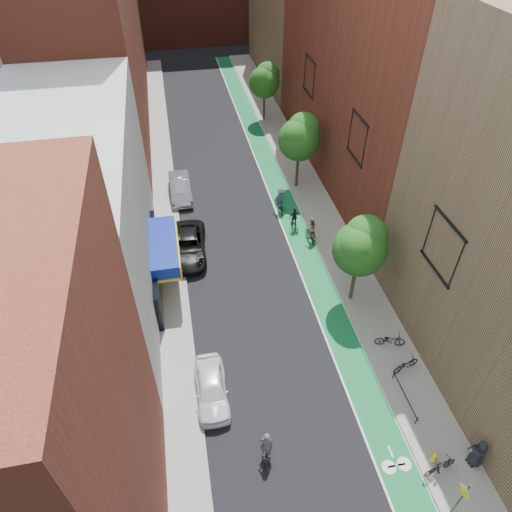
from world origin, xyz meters
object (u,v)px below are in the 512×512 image
cyclist_lane_near (311,231)px  pedestrian (478,453)px  fire_hydrant (435,457)px  cyclist_lead (266,449)px  parked_car_black (188,246)px  cyclist_lane_far (280,201)px  parked_car_white (211,388)px  cyclist_lane_mid (294,221)px  parked_car_silver (180,188)px

cyclist_lane_near → pedestrian: (2.90, -18.07, 0.18)m
fire_hydrant → cyclist_lead: bearing=166.8°
parked_car_black → cyclist_lane_near: 9.30m
cyclist_lead → fire_hydrant: cyclist_lead is taller
cyclist_lane_far → fire_hydrant: cyclist_lane_far is taller
parked_car_white → cyclist_lead: cyclist_lead is taller
parked_car_black → cyclist_lane_near: (9.30, -0.26, 0.10)m
cyclist_lane_far → pedestrian: bearing=100.6°
parked_car_white → fire_hydrant: 11.62m
parked_car_black → pedestrian: size_ratio=3.07×
parked_car_white → cyclist_lane_far: 17.97m
parked_car_white → cyclist_lane_mid: size_ratio=2.21×
cyclist_lead → cyclist_lane_far: 20.87m
cyclist_lane_near → cyclist_lane_far: (-1.34, 4.32, 0.04)m
cyclist_lane_mid → cyclist_lane_far: bearing=-85.6°
cyclist_lane_near → pedestrian: size_ratio=1.14×
cyclist_lane_mid → fire_hydrant: (1.90, -19.31, -0.19)m
parked_car_white → cyclist_lane_far: size_ratio=1.99×
cyclist_lane_far → pedestrian: (4.24, -22.39, 0.13)m
parked_car_silver → cyclist_lane_far: cyclist_lane_far is taller
parked_car_silver → cyclist_lead: bearing=-85.2°
parked_car_silver → cyclist_lane_mid: size_ratio=2.58×
parked_car_silver → parked_car_white: bearing=-90.3°
parked_car_black → cyclist_lane_far: (7.96, 4.06, 0.15)m
cyclist_lead → cyclist_lane_mid: 18.47m
pedestrian → fire_hydrant: size_ratio=2.52×
cyclist_lead → fire_hydrant: 8.12m
pedestrian → cyclist_lead: bearing=-112.2°
cyclist_lane_far → parked_car_white: bearing=64.4°
parked_car_black → pedestrian: pedestrian is taller
cyclist_lane_mid → cyclist_lead: bearing=64.7°
cyclist_lane_near → fire_hydrant: size_ratio=2.88×
fire_hydrant → pedestrian: bearing=-12.7°
parked_car_white → pedestrian: pedestrian is taller
cyclist_lane_far → parked_car_black: bearing=26.9°
pedestrian → parked_car_white: bearing=-126.4°
cyclist_lane_far → pedestrian: cyclist_lane_far is taller
parked_car_silver → cyclist_lane_far: 8.82m
parked_car_black → cyclist_lane_mid: 8.58m
parked_car_black → parked_car_silver: 7.85m
parked_car_black → cyclist_lead: cyclist_lead is taller
parked_car_white → cyclist_lane_mid: 15.86m
cyclist_lane_far → pedestrian: size_ratio=1.16×
parked_car_white → cyclist_lane_near: bearing=53.5°
parked_car_white → cyclist_lane_mid: (8.21, 13.57, 0.00)m
parked_car_silver → cyclist_lane_near: 12.33m
pedestrian → cyclist_lane_near: bearing=180.0°
cyclist_lead → pedestrian: size_ratio=1.16×
parked_car_black → cyclist_lane_far: cyclist_lane_far is taller
parked_car_silver → cyclist_lane_far: size_ratio=2.32×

